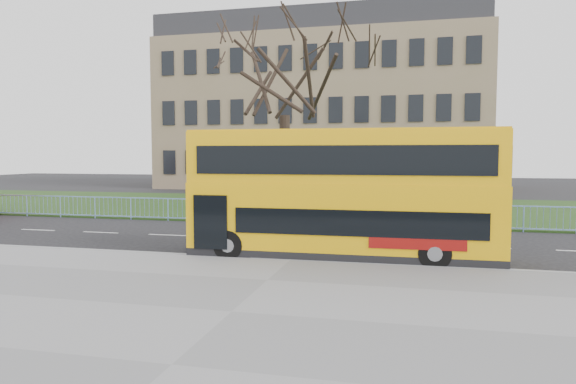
# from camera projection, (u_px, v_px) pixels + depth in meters

# --- Properties ---
(ground) EXTENTS (120.00, 120.00, 0.00)m
(ground) POSITION_uv_depth(u_px,v_px,m) (302.00, 253.00, 16.65)
(ground) COLOR black
(ground) RESTS_ON ground
(pavement) EXTENTS (80.00, 10.50, 0.12)m
(pavement) POSITION_uv_depth(u_px,v_px,m) (232.00, 314.00, 10.10)
(pavement) COLOR slate
(pavement) RESTS_ON ground
(kerb) EXTENTS (80.00, 0.20, 0.14)m
(kerb) POSITION_uv_depth(u_px,v_px,m) (291.00, 261.00, 15.14)
(kerb) COLOR gray
(kerb) RESTS_ON ground
(grass_verge) EXTENTS (80.00, 15.40, 0.08)m
(grass_verge) POSITION_uv_depth(u_px,v_px,m) (351.00, 208.00, 30.53)
(grass_verge) COLOR #1F3412
(grass_verge) RESTS_ON ground
(guard_railing) EXTENTS (40.00, 0.12, 1.10)m
(guard_railing) POSITION_uv_depth(u_px,v_px,m) (332.00, 214.00, 23.02)
(guard_railing) COLOR #7CA4DD
(guard_railing) RESTS_ON ground
(bare_tree) EXTENTS (8.61, 8.61, 12.30)m
(bare_tree) POSITION_uv_depth(u_px,v_px,m) (285.00, 96.00, 26.59)
(bare_tree) COLOR black
(bare_tree) RESTS_ON grass_verge
(civic_building) EXTENTS (30.00, 15.00, 14.00)m
(civic_building) POSITION_uv_depth(u_px,v_px,m) (324.00, 117.00, 51.26)
(civic_building) COLOR #8B7858
(civic_building) RESTS_ON ground
(yellow_bus) EXTENTS (9.34, 2.35, 3.90)m
(yellow_bus) POSITION_uv_depth(u_px,v_px,m) (342.00, 191.00, 15.69)
(yellow_bus) COLOR #FFB90A
(yellow_bus) RESTS_ON ground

